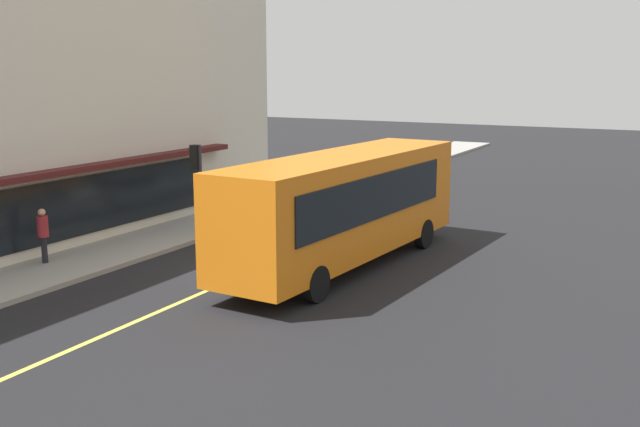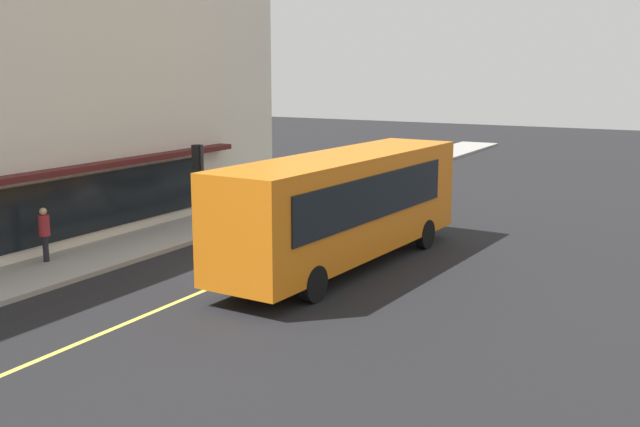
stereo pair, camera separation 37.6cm
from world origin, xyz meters
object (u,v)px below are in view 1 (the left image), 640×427
object	(u,v)px
traffic_light	(197,168)
pedestrian_mid_block	(43,230)
car_white	(281,208)
bus	(345,204)

from	to	relation	value
traffic_light	pedestrian_mid_block	distance (m)	6.13
car_white	pedestrian_mid_block	size ratio (longest dim) A/B	2.56
car_white	pedestrian_mid_block	world-z (taller)	pedestrian_mid_block
traffic_light	car_white	xyz separation A→B (m)	(2.84, -1.80, -1.79)
bus	car_white	xyz separation A→B (m)	(4.12, 4.80, -1.24)
bus	pedestrian_mid_block	bearing A→B (deg)	118.95
bus	pedestrian_mid_block	xyz separation A→B (m)	(-4.50, 8.13, -0.81)
bus	pedestrian_mid_block	size ratio (longest dim) A/B	6.60
traffic_light	car_white	world-z (taller)	traffic_light
bus	traffic_light	distance (m)	6.75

